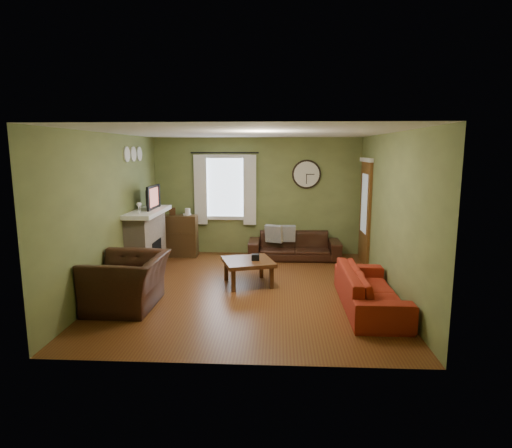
{
  "coord_description": "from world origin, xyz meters",
  "views": [
    {
      "loc": [
        0.49,
        -6.94,
        2.32
      ],
      "look_at": [
        0.1,
        0.4,
        1.05
      ],
      "focal_mm": 30.0,
      "sensor_mm": 36.0,
      "label": 1
    }
  ],
  "objects_px": {
    "sofa_red": "(370,289)",
    "armchair": "(127,282)",
    "sofa_brown": "(294,246)",
    "bookshelf": "(180,236)",
    "coffee_table": "(248,272)"
  },
  "relations": [
    {
      "from": "sofa_brown",
      "to": "armchair",
      "type": "bearing_deg",
      "value": -130.33
    },
    {
      "from": "sofa_red",
      "to": "armchair",
      "type": "relative_size",
      "value": 1.68
    },
    {
      "from": "sofa_brown",
      "to": "sofa_red",
      "type": "bearing_deg",
      "value": -70.81
    },
    {
      "from": "sofa_red",
      "to": "coffee_table",
      "type": "xyz_separation_m",
      "value": [
        -1.88,
        1.06,
        -0.07
      ]
    },
    {
      "from": "armchair",
      "to": "bookshelf",
      "type": "bearing_deg",
      "value": 179.66
    },
    {
      "from": "bookshelf",
      "to": "sofa_red",
      "type": "bearing_deg",
      "value": -40.25
    },
    {
      "from": "sofa_brown",
      "to": "coffee_table",
      "type": "height_order",
      "value": "sofa_brown"
    },
    {
      "from": "coffee_table",
      "to": "sofa_red",
      "type": "bearing_deg",
      "value": -29.32
    },
    {
      "from": "sofa_red",
      "to": "coffee_table",
      "type": "relative_size",
      "value": 2.45
    },
    {
      "from": "sofa_brown",
      "to": "sofa_red",
      "type": "relative_size",
      "value": 0.98
    },
    {
      "from": "bookshelf",
      "to": "coffee_table",
      "type": "distance_m",
      "value": 2.55
    },
    {
      "from": "bookshelf",
      "to": "sofa_brown",
      "type": "height_order",
      "value": "bookshelf"
    },
    {
      "from": "sofa_red",
      "to": "armchair",
      "type": "bearing_deg",
      "value": 92.03
    },
    {
      "from": "bookshelf",
      "to": "sofa_red",
      "type": "relative_size",
      "value": 0.46
    },
    {
      "from": "sofa_red",
      "to": "coffee_table",
      "type": "bearing_deg",
      "value": 60.68
    }
  ]
}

